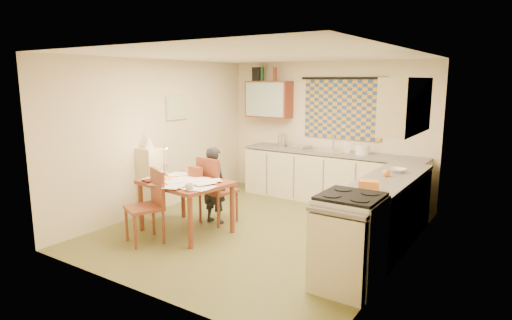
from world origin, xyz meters
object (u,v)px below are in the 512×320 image
Objects in this scene: stove at (349,241)px; person at (214,185)px; shelf_stand at (150,182)px; dining_table at (186,206)px; chair_far at (218,202)px; counter_right at (380,218)px; counter_back at (330,177)px.

person is (-2.49, 0.81, 0.10)m from stove.
shelf_stand is at bearing 171.96° from stove.
dining_table is at bearing 173.82° from stove.
dining_table is 1.01m from shelf_stand.
dining_table is 1.26× the size of chair_far.
shelf_stand reaches higher than chair_far.
dining_table is 1.16× the size of shelf_stand.
chair_far is at bearing -174.73° from counter_right.
chair_far is (-2.44, 0.84, -0.18)m from stove.
shelf_stand is at bearing 24.83° from chair_far.
counter_back is 3.20× the size of chair_far.
counter_right is at bearing 23.76° from dining_table.
shelf_stand is (-2.07, -2.36, 0.11)m from counter_back.
stove is 2.62m from person.
person reaches higher than shelf_stand.
counter_right reaches higher than dining_table.
chair_far is 0.28m from person.
counter_right is 2.69m from dining_table.
counter_back is 2.32m from counter_right.
shelf_stand is at bearing -131.31° from counter_back.
stove is at bearing 162.44° from person.
person is (-2.49, -0.25, 0.14)m from counter_right.
stove is 2.59m from dining_table.
counter_back is at bearing 117.22° from stove.
person reaches higher than stove.
counter_right is 2.50m from person.
counter_back is at bearing -108.00° from chair_far.
counter_back is 2.80m from dining_table.
counter_back is 2.24m from chair_far.
shelf_stand is (-0.97, 0.22, 0.18)m from dining_table.
chair_far is at bearing 161.06° from stove.
dining_table is (-2.57, -0.78, -0.07)m from counter_right.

